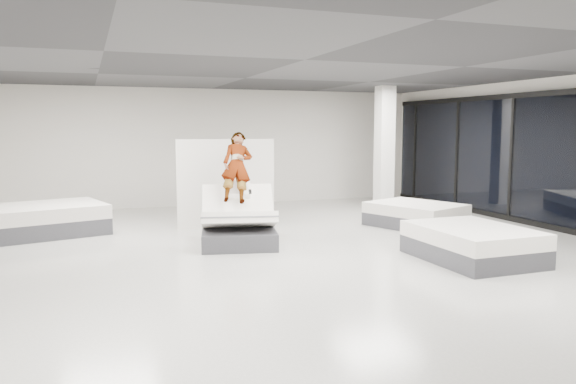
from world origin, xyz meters
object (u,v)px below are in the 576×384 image
at_px(hero_bed, 238,225).
at_px(flat_bed_right_far, 416,215).
at_px(column, 384,149).
at_px(person, 237,181).
at_px(divider_panel, 226,184).
at_px(flat_bed_left_far, 45,219).
at_px(flat_bed_right_near, 472,244).
at_px(remote, 250,192).

xyz_separation_m(hero_bed, flat_bed_right_far, (4.09, 0.46, -0.09)).
bearing_deg(hero_bed, column, 31.86).
xyz_separation_m(person, divider_panel, (0.14, 1.46, -0.19)).
distance_m(person, flat_bed_left_far, 4.08).
bearing_deg(flat_bed_right_near, person, 137.97).
bearing_deg(divider_panel, flat_bed_right_far, -14.22).
bearing_deg(column, remote, -146.32).
relative_size(divider_panel, flat_bed_right_far, 0.93).
height_order(person, flat_bed_right_far, person).
height_order(person, divider_panel, divider_panel).
relative_size(person, flat_bed_left_far, 0.60).
relative_size(flat_bed_left_far, column, 0.80).
relative_size(remote, column, 0.04).
bearing_deg(divider_panel, hero_bed, -92.07).
relative_size(person, flat_bed_right_far, 0.69).
distance_m(flat_bed_right_far, flat_bed_right_near, 3.12).
bearing_deg(person, divider_panel, 97.17).
bearing_deg(flat_bed_right_near, flat_bed_left_far, 144.41).
bearing_deg(person, hero_bed, -90.00).
xyz_separation_m(divider_panel, flat_bed_left_far, (-3.64, 0.45, -0.65)).
distance_m(divider_panel, column, 4.66).
relative_size(divider_panel, flat_bed_left_far, 0.82).
relative_size(hero_bed, flat_bed_right_near, 1.00).
height_order(hero_bed, divider_panel, divider_panel).
bearing_deg(flat_bed_right_near, column, 75.19).
bearing_deg(column, divider_panel, -165.82).
relative_size(flat_bed_right_far, flat_bed_right_near, 1.12).
xyz_separation_m(remote, divider_panel, (-0.00, 1.85, -0.02)).
distance_m(divider_panel, flat_bed_right_near, 5.32).
distance_m(person, divider_panel, 1.48).
xyz_separation_m(person, flat_bed_right_far, (4.02, 0.14, -0.89)).
relative_size(person, flat_bed_right_near, 0.77).
height_order(flat_bed_left_far, column, column).
bearing_deg(flat_bed_right_far, column, 76.41).
xyz_separation_m(person, column, (4.61, 2.59, 0.46)).
xyz_separation_m(hero_bed, person, (0.07, 0.32, 0.79)).
height_order(flat_bed_right_near, flat_bed_left_far, flat_bed_left_far).
relative_size(hero_bed, person, 1.30).
bearing_deg(hero_bed, person, 77.47).
distance_m(divider_panel, flat_bed_right_far, 4.16).
distance_m(flat_bed_right_far, column, 2.86).
bearing_deg(flat_bed_left_far, person, -28.69).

